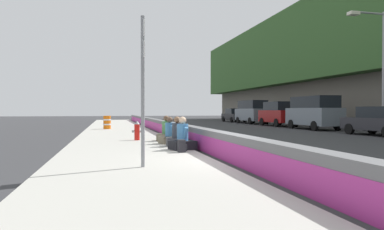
% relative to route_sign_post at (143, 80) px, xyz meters
% --- Properties ---
extents(ground_plane, '(160.00, 160.00, 0.00)m').
position_rel_route_sign_post_xyz_m(ground_plane, '(0.80, -2.49, -2.21)').
color(ground_plane, '#353538').
rests_on(ground_plane, ground).
extents(sidewalk_strip, '(80.00, 4.40, 0.14)m').
position_rel_route_sign_post_xyz_m(sidewalk_strip, '(0.80, 0.16, -2.14)').
color(sidewalk_strip, '#B5B2A8').
rests_on(sidewalk_strip, ground_plane).
extents(jersey_barrier, '(76.00, 0.45, 0.85)m').
position_rel_route_sign_post_xyz_m(jersey_barrier, '(0.80, -2.49, -1.79)').
color(jersey_barrier, slate).
rests_on(jersey_barrier, ground_plane).
extents(route_sign_post, '(0.44, 0.09, 3.60)m').
position_rel_route_sign_post_xyz_m(route_sign_post, '(0.00, 0.00, 0.00)').
color(route_sign_post, gray).
rests_on(route_sign_post, sidewalk_strip).
extents(fire_hydrant, '(0.26, 0.46, 0.88)m').
position_rel_route_sign_post_xyz_m(fire_hydrant, '(7.39, -0.46, -1.62)').
color(fire_hydrant, red).
rests_on(fire_hydrant, sidewalk_strip).
extents(seated_person_foreground, '(0.87, 0.96, 1.13)m').
position_rel_route_sign_post_xyz_m(seated_person_foreground, '(3.32, -1.69, -1.72)').
color(seated_person_foreground, black).
rests_on(seated_person_foreground, sidewalk_strip).
extents(seated_person_middle, '(0.75, 0.86, 1.12)m').
position_rel_route_sign_post_xyz_m(seated_person_middle, '(4.52, -1.74, -1.72)').
color(seated_person_middle, '#424247').
rests_on(seated_person_middle, sidewalk_strip).
extents(seated_person_rear, '(0.81, 0.90, 1.09)m').
position_rel_route_sign_post_xyz_m(seated_person_rear, '(5.49, -1.63, -1.73)').
color(seated_person_rear, '#706651').
rests_on(seated_person_rear, sidewalk_strip).
extents(seated_person_far, '(0.88, 0.96, 1.12)m').
position_rel_route_sign_post_xyz_m(seated_person_far, '(6.78, -1.70, -1.72)').
color(seated_person_far, '#706651').
rests_on(seated_person_far, sidewalk_strip).
extents(backpack, '(0.32, 0.28, 0.40)m').
position_rel_route_sign_post_xyz_m(backpack, '(2.60, -1.50, -1.88)').
color(backpack, '#232328').
rests_on(backpack, sidewalk_strip).
extents(construction_barrel, '(0.54, 0.54, 0.95)m').
position_rel_route_sign_post_xyz_m(construction_barrel, '(17.12, 0.88, -1.59)').
color(construction_barrel, orange).
rests_on(construction_barrel, sidewalk_strip).
extents(street_lamp, '(0.44, 2.68, 7.68)m').
position_rel_route_sign_post_xyz_m(street_lamp, '(9.80, -15.66, 2.44)').
color(street_lamp, '#9E9EA3').
rests_on(street_lamp, ground_plane).
extents(parked_car_third, '(4.56, 2.06, 1.71)m').
position_rel_route_sign_post_xyz_m(parked_car_third, '(8.53, -14.62, -1.35)').
color(parked_car_third, '#28282D').
rests_on(parked_car_third, ground_plane).
extents(parked_car_fourth, '(5.13, 2.16, 2.56)m').
position_rel_route_sign_post_xyz_m(parked_car_fourth, '(15.07, -14.57, -0.86)').
color(parked_car_fourth, slate).
rests_on(parked_car_fourth, ground_plane).
extents(parked_car_midline, '(4.84, 2.15, 2.28)m').
position_rel_route_sign_post_xyz_m(parked_car_midline, '(20.72, -14.61, -1.03)').
color(parked_car_midline, maroon).
rests_on(parked_car_midline, ground_plane).
extents(parked_car_far, '(5.14, 2.18, 2.56)m').
position_rel_route_sign_post_xyz_m(parked_car_far, '(26.86, -14.66, -0.86)').
color(parked_car_far, slate).
rests_on(parked_car_far, ground_plane).
extents(parked_car_farther, '(4.52, 1.99, 1.71)m').
position_rel_route_sign_post_xyz_m(parked_car_farther, '(32.41, -14.68, -1.35)').
color(parked_car_farther, black).
rests_on(parked_car_farther, ground_plane).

